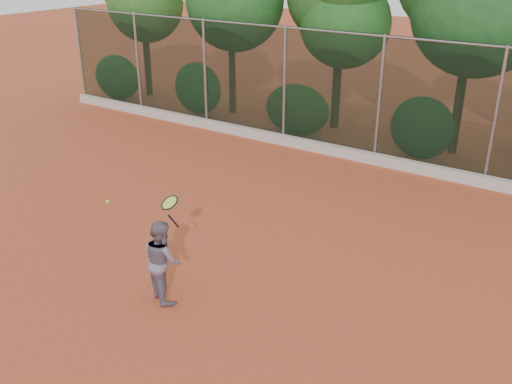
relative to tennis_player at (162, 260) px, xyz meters
The scene contains 6 objects.
ground 1.55m from the tennis_player, 74.30° to the left, with size 80.00×80.00×0.00m, color #B44B2A.
concrete_curb 8.16m from the tennis_player, 87.40° to the left, with size 24.00×0.20×0.30m, color #BAB5AC.
tennis_player is the anchor object (origin of this frame).
chainlink_fence 8.40m from the tennis_player, 87.46° to the left, with size 24.09×0.09×3.50m.
tennis_racket 1.23m from the tennis_player, 14.90° to the right, with size 0.37×0.35×0.58m.
tennis_ball_in_flight 1.47m from the tennis_player, behind, with size 0.07×0.07×0.07m.
Camera 1 is at (5.61, -7.39, 5.70)m, focal length 40.00 mm.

